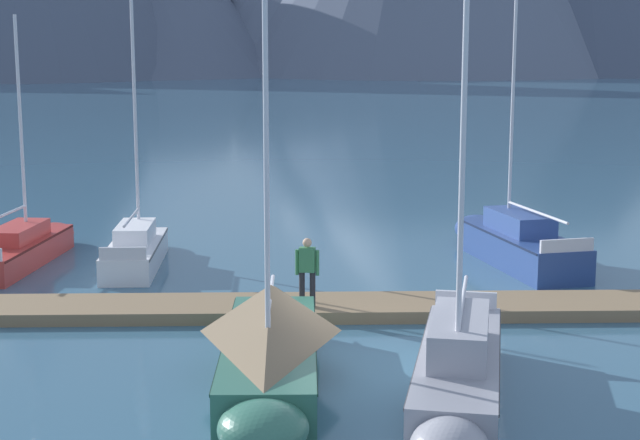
{
  "coord_description": "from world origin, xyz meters",
  "views": [
    {
      "loc": [
        -2.7,
        -19.29,
        6.6
      ],
      "look_at": [
        0.0,
        6.0,
        2.0
      ],
      "focal_mm": 54.91,
      "sensor_mm": 36.0,
      "label": 1
    }
  ],
  "objects_px": {
    "sailboat_second_berth": "(137,247)",
    "person_on_dock": "(307,268)",
    "sailboat_nearest_berth": "(23,246)",
    "sailboat_mid_dock_starboard": "(458,376)",
    "sailboat_far_berth": "(513,241)",
    "sailboat_mid_dock_port": "(270,342)"
  },
  "relations": [
    {
      "from": "sailboat_mid_dock_starboard",
      "to": "sailboat_mid_dock_port",
      "type": "bearing_deg",
      "value": 153.04
    },
    {
      "from": "sailboat_second_berth",
      "to": "sailboat_far_berth",
      "type": "height_order",
      "value": "sailboat_second_berth"
    },
    {
      "from": "sailboat_mid_dock_port",
      "to": "sailboat_far_berth",
      "type": "xyz_separation_m",
      "value": [
        8.02,
        10.29,
        -0.25
      ]
    },
    {
      "from": "sailboat_second_berth",
      "to": "sailboat_far_berth",
      "type": "distance_m",
      "value": 11.46
    },
    {
      "from": "sailboat_mid_dock_port",
      "to": "sailboat_mid_dock_starboard",
      "type": "distance_m",
      "value": 3.73
    },
    {
      "from": "sailboat_mid_dock_starboard",
      "to": "person_on_dock",
      "type": "bearing_deg",
      "value": 108.72
    },
    {
      "from": "sailboat_mid_dock_starboard",
      "to": "person_on_dock",
      "type": "xyz_separation_m",
      "value": [
        -2.15,
        6.35,
        0.6
      ]
    },
    {
      "from": "sailboat_nearest_berth",
      "to": "sailboat_mid_dock_starboard",
      "type": "height_order",
      "value": "sailboat_mid_dock_starboard"
    },
    {
      "from": "sailboat_mid_dock_starboard",
      "to": "sailboat_far_berth",
      "type": "height_order",
      "value": "sailboat_far_berth"
    },
    {
      "from": "sailboat_second_berth",
      "to": "person_on_dock",
      "type": "height_order",
      "value": "sailboat_second_berth"
    },
    {
      "from": "sailboat_second_berth",
      "to": "sailboat_far_berth",
      "type": "bearing_deg",
      "value": -3.97
    },
    {
      "from": "sailboat_second_berth",
      "to": "sailboat_far_berth",
      "type": "xyz_separation_m",
      "value": [
        11.43,
        -0.79,
        0.1
      ]
    },
    {
      "from": "sailboat_second_berth",
      "to": "person_on_dock",
      "type": "relative_size",
      "value": 5.4
    },
    {
      "from": "sailboat_second_berth",
      "to": "sailboat_mid_dock_port",
      "type": "bearing_deg",
      "value": -72.91
    },
    {
      "from": "sailboat_mid_dock_port",
      "to": "sailboat_far_berth",
      "type": "height_order",
      "value": "sailboat_mid_dock_port"
    },
    {
      "from": "sailboat_nearest_berth",
      "to": "person_on_dock",
      "type": "xyz_separation_m",
      "value": [
        8.05,
        -7.05,
        0.75
      ]
    },
    {
      "from": "sailboat_nearest_berth",
      "to": "sailboat_mid_dock_starboard",
      "type": "distance_m",
      "value": 16.85
    },
    {
      "from": "sailboat_second_berth",
      "to": "sailboat_mid_dock_starboard",
      "type": "xyz_separation_m",
      "value": [
        6.73,
        -12.77,
        0.12
      ]
    },
    {
      "from": "sailboat_nearest_berth",
      "to": "sailboat_second_berth",
      "type": "xyz_separation_m",
      "value": [
        3.48,
        -0.63,
        0.03
      ]
    },
    {
      "from": "sailboat_second_berth",
      "to": "sailboat_mid_dock_starboard",
      "type": "height_order",
      "value": "sailboat_second_berth"
    },
    {
      "from": "sailboat_mid_dock_starboard",
      "to": "sailboat_far_berth",
      "type": "distance_m",
      "value": 12.87
    },
    {
      "from": "sailboat_second_berth",
      "to": "person_on_dock",
      "type": "xyz_separation_m",
      "value": [
        4.57,
        -6.42,
        0.72
      ]
    }
  ]
}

